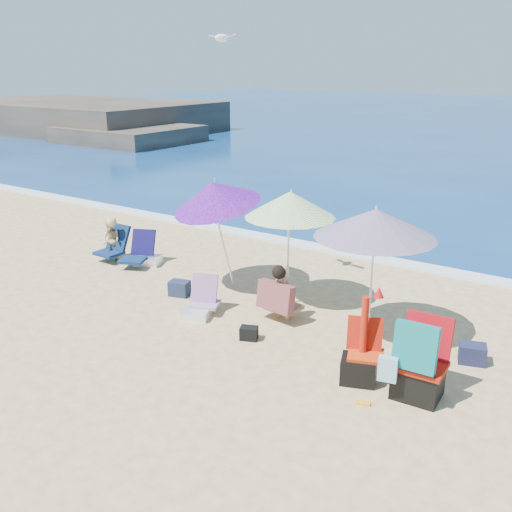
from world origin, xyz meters
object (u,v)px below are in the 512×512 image
Objects in this scene: seagull at (222,38)px; chair_navy at (144,256)px; umbrella_blue at (215,194)px; furled_umbrella at (366,329)px; chair_rainbow at (200,305)px; camp_chair_right at (418,369)px; umbrella_striped at (290,205)px; person_left at (112,240)px; camp_chair_left at (360,363)px; umbrella_turquoise at (375,223)px; person_center at (280,293)px.

chair_navy is at bearing 179.15° from seagull.
umbrella_blue is 1.72× the size of furled_umbrella.
camp_chair_right reaches higher than chair_rainbow.
furled_umbrella is 6.34m from chair_navy.
seagull reaches higher than chair_navy.
seagull reaches higher than camp_chair_right.
furled_umbrella is (2.25, -1.66, -1.15)m from umbrella_striped.
furled_umbrella is at bearing -16.16° from chair_navy.
umbrella_striped is at bearing 0.82° from person_left.
camp_chair_left reaches higher than chair_navy.
person_left is (-7.70, 1.71, 0.05)m from camp_chair_right.
umbrella_striped reaches higher than chair_navy.
umbrella_striped is at bearing 165.87° from umbrella_turquoise.
seagull reaches higher than chair_rainbow.
person_center reaches higher than chair_navy.
umbrella_turquoise is 4.33m from seagull.
furled_umbrella is 0.88m from camp_chair_right.
camp_chair_left is at bearing -14.02° from person_left.
umbrella_blue is at bearing 114.55° from chair_rainbow.
umbrella_blue is at bearing 163.02° from person_center.
furled_umbrella is at bearing -12.99° from person_left.
seagull is at bearing 61.96° from umbrella_blue.
seagull is at bearing 156.49° from person_center.
chair_navy is at bearing 164.71° from camp_chair_right.
chair_rainbow is 3.33m from camp_chair_left.
chair_rainbow is (2.77, -1.42, -0.02)m from chair_navy.
seagull is (-3.75, 1.72, 3.95)m from furled_umbrella.
person_center is 1.26× the size of seagull.
umbrella_turquoise is at bearing 16.97° from chair_rainbow.
umbrella_striped is 2.41m from chair_rainbow.
umbrella_blue reaches higher than umbrella_turquoise.
umbrella_blue is 3.37m from person_left.
seagull is (3.15, 0.13, 4.23)m from person_left.
umbrella_blue is at bearing 156.63° from camp_chair_left.
chair_rainbow is at bearing 174.16° from furled_umbrella.
camp_chair_right is 6.52m from seagull.
seagull is at bearing 155.28° from furled_umbrella.
camp_chair_left is at bearing -23.37° from umbrella_blue.
person_left is 5.28m from seagull.
chair_navy is 1.30× the size of seagull.
umbrella_striped is 4.18m from chair_navy.
chair_rainbow is 3.82m from person_left.
chair_navy is 1.01× the size of person_left.
chair_navy is (-3.82, 0.10, -1.70)m from umbrella_striped.
umbrella_turquoise is at bearing 110.83° from furled_umbrella.
chair_navy is 7.13m from camp_chair_right.
furled_umbrella is at bearing -69.17° from umbrella_turquoise.
camp_chair_left is at bearing -26.37° from seagull.
seagull is (-4.55, 1.85, 4.28)m from camp_chair_right.
umbrella_turquoise reaches higher than furled_umbrella.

